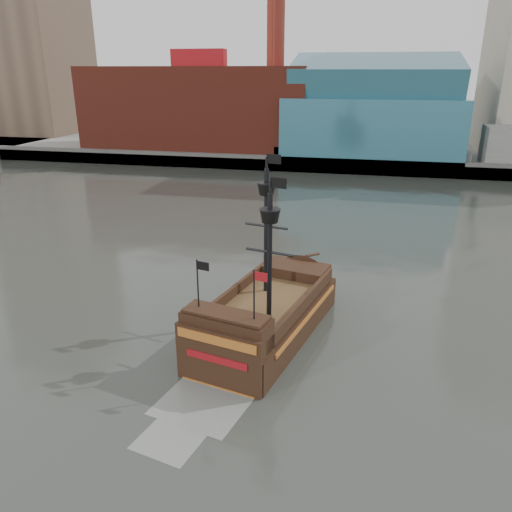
# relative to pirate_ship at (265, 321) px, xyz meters

# --- Properties ---
(ground) EXTENTS (400.00, 400.00, 0.00)m
(ground) POSITION_rel_pirate_ship_xyz_m (-4.30, -6.16, -1.13)
(ground) COLOR #2D302A
(ground) RESTS_ON ground
(promenade_far) EXTENTS (220.00, 60.00, 2.00)m
(promenade_far) POSITION_rel_pirate_ship_xyz_m (-4.30, 85.84, -0.13)
(promenade_far) COLOR slate
(promenade_far) RESTS_ON ground
(seawall) EXTENTS (220.00, 1.00, 2.60)m
(seawall) POSITION_rel_pirate_ship_xyz_m (-4.30, 56.34, 0.17)
(seawall) COLOR #4C4C49
(seawall) RESTS_ON ground
(skyline) EXTENTS (149.00, 45.00, 62.00)m
(skyline) POSITION_rel_pirate_ship_xyz_m (0.91, 78.41, 23.43)
(skyline) COLOR brown
(skyline) RESTS_ON promenade_far
(pirate_ship) EXTENTS (8.48, 17.29, 12.43)m
(pirate_ship) POSITION_rel_pirate_ship_xyz_m (0.00, 0.00, 0.00)
(pirate_ship) COLOR black
(pirate_ship) RESTS_ON ground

